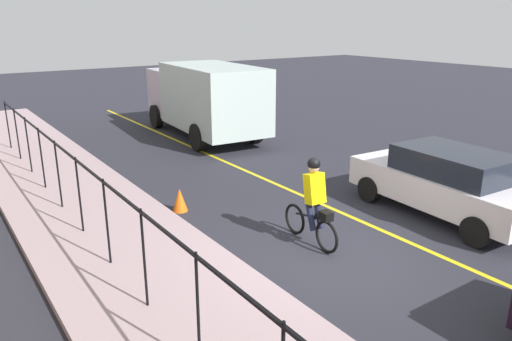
{
  "coord_description": "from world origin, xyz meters",
  "views": [
    {
      "loc": [
        -6.21,
        6.2,
        4.38
      ],
      "look_at": [
        2.71,
        -0.03,
        1.0
      ],
      "focal_mm": 34.28,
      "sensor_mm": 36.0,
      "label": 1
    }
  ],
  "objects": [
    {
      "name": "ground_plane",
      "position": [
        0.0,
        0.0,
        0.0
      ],
      "size": [
        80.0,
        80.0,
        0.0
      ],
      "primitive_type": "plane",
      "color": "#272831"
    },
    {
      "name": "lane_line_centre",
      "position": [
        0.0,
        -1.6,
        0.0
      ],
      "size": [
        36.0,
        0.12,
        0.01
      ],
      "primitive_type": "cube",
      "color": "yellow",
      "rests_on": "ground"
    },
    {
      "name": "sidewalk",
      "position": [
        0.0,
        3.4,
        0.07
      ],
      "size": [
        40.0,
        3.2,
        0.15
      ],
      "primitive_type": "cube",
      "color": "#A58C92",
      "rests_on": "ground"
    },
    {
      "name": "iron_fence",
      "position": [
        1.0,
        3.8,
        1.32
      ],
      "size": [
        21.95,
        0.04,
        1.6
      ],
      "color": "black",
      "rests_on": "sidewalk"
    },
    {
      "name": "cyclist_lead",
      "position": [
        0.57,
        0.08,
        0.91
      ],
      "size": [
        1.71,
        0.38,
        1.83
      ],
      "rotation": [
        0.0,
        0.0,
        -0.05
      ],
      "color": "black",
      "rests_on": "ground"
    },
    {
      "name": "patrol_sedan",
      "position": [
        -0.0,
        -3.47,
        0.82
      ],
      "size": [
        4.5,
        2.12,
        1.58
      ],
      "rotation": [
        0.0,
        0.0,
        -0.06
      ],
      "color": "white",
      "rests_on": "ground"
    },
    {
      "name": "box_truck_background",
      "position": [
        10.15,
        -2.84,
        1.55
      ],
      "size": [
        6.88,
        2.98,
        2.78
      ],
      "rotation": [
        0.0,
        0.0,
        -0.08
      ],
      "color": "#ABBDB9",
      "rests_on": "ground"
    },
    {
      "name": "traffic_cone_near",
      "position": [
        3.72,
        1.47,
        0.28
      ],
      "size": [
        0.36,
        0.36,
        0.56
      ],
      "primitive_type": "cone",
      "color": "orange",
      "rests_on": "ground"
    }
  ]
}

